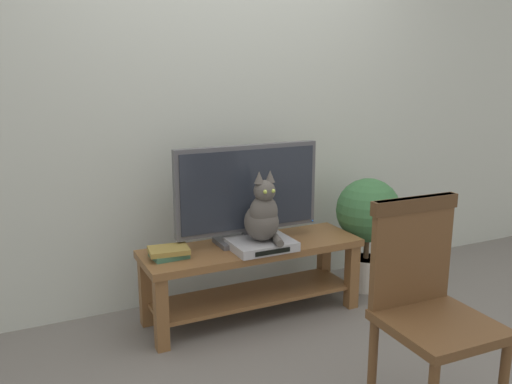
{
  "coord_description": "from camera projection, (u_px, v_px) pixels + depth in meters",
  "views": [
    {
      "loc": [
        -1.34,
        -2.21,
        1.52
      ],
      "look_at": [
        -0.01,
        0.54,
        0.8
      ],
      "focal_mm": 37.76,
      "sensor_mm": 36.0,
      "label": 1
    }
  ],
  "objects": [
    {
      "name": "ground_plane",
      "position": [
        302.0,
        360.0,
        2.85
      ],
      "size": [
        12.0,
        12.0,
        0.0
      ],
      "primitive_type": "plane",
      "color": "slate"
    },
    {
      "name": "back_wall",
      "position": [
        222.0,
        85.0,
        3.47
      ],
      "size": [
        7.0,
        0.12,
        2.8
      ],
      "primitive_type": "cube",
      "color": "#B7BCB2",
      "rests_on": "ground"
    },
    {
      "name": "tv_stand",
      "position": [
        252.0,
        266.0,
        3.29
      ],
      "size": [
        1.35,
        0.43,
        0.46
      ],
      "color": "brown",
      "rests_on": "ground"
    },
    {
      "name": "tv",
      "position": [
        248.0,
        193.0,
        3.25
      ],
      "size": [
        0.92,
        0.2,
        0.6
      ],
      "color": "#4C4C51",
      "rests_on": "tv_stand"
    },
    {
      "name": "media_box",
      "position": [
        261.0,
        244.0,
        3.19
      ],
      "size": [
        0.37,
        0.3,
        0.05
      ],
      "color": "#ADADB2",
      "rests_on": "tv_stand"
    },
    {
      "name": "cat",
      "position": [
        263.0,
        215.0,
        3.14
      ],
      "size": [
        0.2,
        0.28,
        0.43
      ],
      "color": "#514C47",
      "rests_on": "media_box"
    },
    {
      "name": "wooden_chair",
      "position": [
        426.0,
        299.0,
        2.24
      ],
      "size": [
        0.44,
        0.44,
        0.99
      ],
      "color": "brown",
      "rests_on": "ground"
    },
    {
      "name": "book_stack",
      "position": [
        169.0,
        252.0,
        3.04
      ],
      "size": [
        0.24,
        0.19,
        0.06
      ],
      "color": "#38664C",
      "rests_on": "tv_stand"
    },
    {
      "name": "potted_plant",
      "position": [
        368.0,
        218.0,
        3.66
      ],
      "size": [
        0.44,
        0.44,
        0.78
      ],
      "color": "beige",
      "rests_on": "ground"
    }
  ]
}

